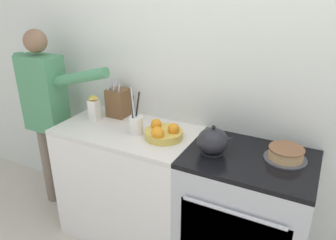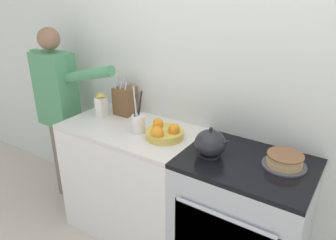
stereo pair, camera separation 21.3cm
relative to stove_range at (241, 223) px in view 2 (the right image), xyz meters
name	(u,v)px [view 2 (the right image)]	position (x,y,z in m)	size (l,w,h in m)	color
wall_back	(234,80)	(-0.25, 0.31, 0.84)	(8.00, 0.04, 2.60)	silver
counter_cabinet	(133,180)	(-0.90, 0.00, 0.00)	(1.01, 0.58, 0.92)	white
stove_range	(241,223)	(0.00, 0.00, 0.00)	(0.79, 0.61, 0.92)	#B7BABF
layer_cake	(285,161)	(0.19, 0.07, 0.49)	(0.25, 0.25, 0.08)	#4C4C51
tea_kettle	(210,143)	(-0.22, -0.05, 0.54)	(0.23, 0.19, 0.19)	#232328
knife_block	(125,101)	(-1.09, 0.18, 0.57)	(0.15, 0.14, 0.31)	brown
utensil_crock	(138,122)	(-0.80, -0.03, 0.53)	(0.10, 0.10, 0.34)	silver
fruit_bowl	(164,132)	(-0.59, -0.01, 0.50)	(0.26, 0.26, 0.11)	gold
milk_carton	(101,105)	(-1.21, 0.04, 0.55)	(0.07, 0.07, 0.20)	white
person_baker	(59,104)	(-1.69, 0.01, 0.47)	(0.91, 0.20, 1.57)	#7A6B5B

